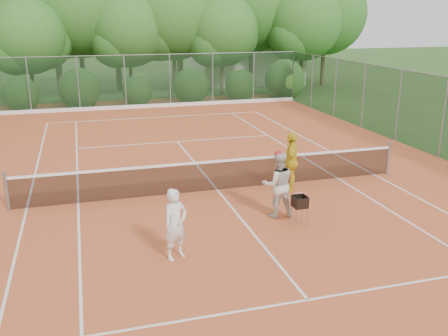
{
  "coord_description": "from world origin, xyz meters",
  "views": [
    {
      "loc": [
        -3.81,
        -13.87,
        5.15
      ],
      "look_at": [
        -0.14,
        -1.2,
        1.1
      ],
      "focal_mm": 40.0,
      "sensor_mm": 36.0,
      "label": 1
    }
  ],
  "objects_px": {
    "player_white": "(176,224)",
    "ball_hopper": "(300,202)",
    "player_yellow": "(291,162)",
    "player_center_grp": "(278,184)"
  },
  "relations": [
    {
      "from": "player_white",
      "to": "ball_hopper",
      "type": "height_order",
      "value": "player_white"
    },
    {
      "from": "player_white",
      "to": "player_yellow",
      "type": "bearing_deg",
      "value": 12.83
    },
    {
      "from": "player_white",
      "to": "ball_hopper",
      "type": "relative_size",
      "value": 2.06
    },
    {
      "from": "player_yellow",
      "to": "ball_hopper",
      "type": "distance_m",
      "value": 2.67
    },
    {
      "from": "player_white",
      "to": "player_center_grp",
      "type": "height_order",
      "value": "player_center_grp"
    },
    {
      "from": "player_yellow",
      "to": "ball_hopper",
      "type": "bearing_deg",
      "value": 8.5
    },
    {
      "from": "player_white",
      "to": "ball_hopper",
      "type": "distance_m",
      "value": 3.47
    },
    {
      "from": "player_center_grp",
      "to": "player_yellow",
      "type": "xyz_separation_m",
      "value": [
        1.17,
        1.79,
        0.02
      ]
    },
    {
      "from": "ball_hopper",
      "to": "player_center_grp",
      "type": "bearing_deg",
      "value": 110.57
    },
    {
      "from": "player_center_grp",
      "to": "player_yellow",
      "type": "distance_m",
      "value": 2.14
    }
  ]
}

